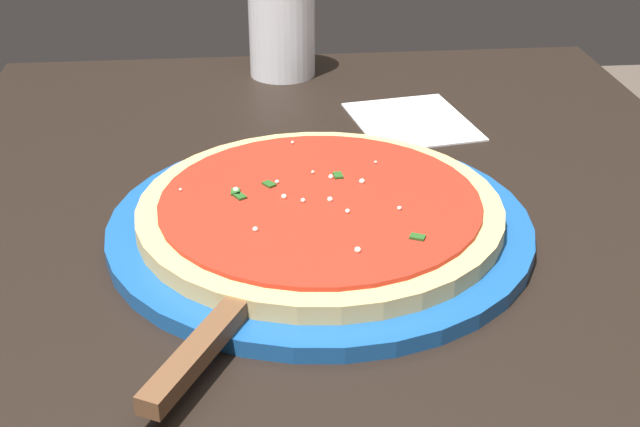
% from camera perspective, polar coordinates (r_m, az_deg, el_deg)
% --- Properties ---
extents(restaurant_table, '(1.04, 0.80, 0.72)m').
position_cam_1_polar(restaurant_table, '(0.83, 1.54, -9.67)').
color(restaurant_table, black).
rests_on(restaurant_table, ground_plane).
extents(serving_plate, '(0.37, 0.37, 0.01)m').
position_cam_1_polar(serving_plate, '(0.76, 0.00, -0.86)').
color(serving_plate, '#195199').
rests_on(serving_plate, restaurant_table).
extents(pizza, '(0.32, 0.32, 0.02)m').
position_cam_1_polar(pizza, '(0.75, -0.00, 0.26)').
color(pizza, '#DBB26B').
rests_on(pizza, serving_plate).
extents(pizza_server, '(0.21, 0.14, 0.01)m').
position_cam_1_polar(pizza_server, '(0.62, -6.13, -7.02)').
color(pizza_server, silver).
rests_on(pizza_server, serving_plate).
extents(cup_tall_drink, '(0.09, 0.09, 0.12)m').
position_cam_1_polar(cup_tall_drink, '(1.13, -2.53, 12.11)').
color(cup_tall_drink, silver).
rests_on(cup_tall_drink, restaurant_table).
extents(napkin_folded_right, '(0.17, 0.15, 0.00)m').
position_cam_1_polar(napkin_folded_right, '(1.00, 6.08, 6.08)').
color(napkin_folded_right, white).
rests_on(napkin_folded_right, restaurant_table).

